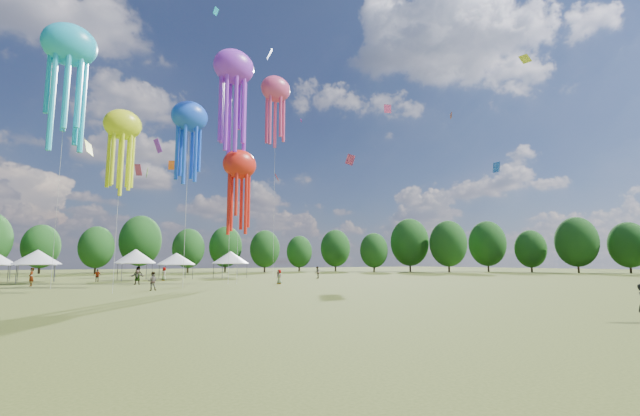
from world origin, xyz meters
TOP-DOWN VIEW (x-y plane):
  - ground at (0.00, 0.00)m, footprint 300.00×300.00m
  - spectator_near at (-6.11, 31.08)m, footprint 0.92×0.80m
  - spectators_far at (0.09, 46.95)m, footprint 36.16×21.29m
  - festival_tents at (-4.80, 54.73)m, footprint 34.81×9.21m
  - show_kites at (0.78, 39.92)m, footprint 33.67×23.68m
  - small_kites at (-0.04, 42.13)m, footprint 77.04×58.31m
  - treeline at (-3.87, 62.51)m, footprint 201.57×95.24m

SIDE VIEW (x-z plane):
  - ground at x=0.00m, z-range 0.00..0.00m
  - spectator_near at x=-6.11m, z-range 0.00..1.60m
  - spectators_far at x=0.09m, z-range -0.07..1.81m
  - festival_tents at x=-4.80m, z-range 0.96..5.14m
  - treeline at x=-3.87m, z-range -0.17..13.26m
  - show_kites at x=0.78m, z-range 4.83..36.94m
  - small_kites at x=-0.04m, z-range 6.77..51.36m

